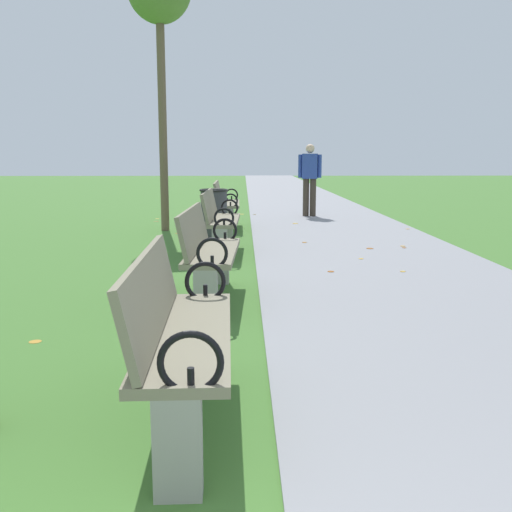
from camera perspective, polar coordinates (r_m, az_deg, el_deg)
paved_walkway at (r=18.18m, az=4.18°, el=5.35°), size 3.12×44.00×0.02m
park_bench_2 at (r=3.16m, az=-7.50°, el=-7.31°), size 0.51×1.61×0.90m
park_bench_3 at (r=5.74m, az=-4.67°, el=0.48°), size 0.54×1.62×0.90m
park_bench_4 at (r=8.50m, az=-3.57°, el=3.53°), size 0.51×1.61×0.90m
park_bench_5 at (r=11.39m, az=-3.00°, el=5.12°), size 0.48×1.60×0.90m
pedestrian_walking at (r=13.52m, az=5.22°, el=7.71°), size 0.52×0.28×1.62m
trash_bin at (r=9.98m, az=-4.08°, el=4.09°), size 0.48×0.48×0.84m
scattered_leaves at (r=9.71m, az=0.67°, el=1.52°), size 5.13×12.99×0.02m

